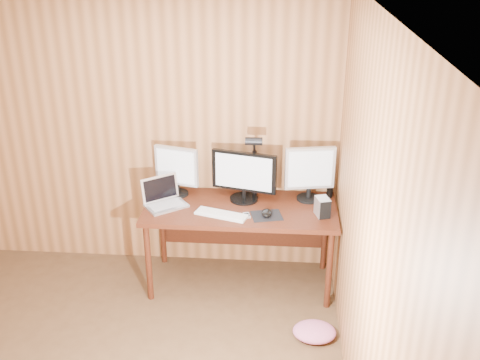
# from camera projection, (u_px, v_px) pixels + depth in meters

# --- Properties ---
(room_shell) EXTENTS (4.00, 4.00, 4.00)m
(room_shell) POSITION_uv_depth(u_px,v_px,m) (48.00, 255.00, 3.05)
(room_shell) COLOR #52361F
(room_shell) RESTS_ON ground
(desk) EXTENTS (1.60, 0.70, 0.75)m
(desk) POSITION_uv_depth(u_px,v_px,m) (241.00, 216.00, 4.79)
(desk) COLOR #421A0D
(desk) RESTS_ON floor
(monitor_center) EXTENTS (0.55, 0.24, 0.44)m
(monitor_center) POSITION_uv_depth(u_px,v_px,m) (244.00, 176.00, 4.71)
(monitor_center) COLOR black
(monitor_center) RESTS_ON desk
(monitor_left) EXTENTS (0.39, 0.18, 0.44)m
(monitor_left) POSITION_uv_depth(u_px,v_px,m) (177.00, 170.00, 4.80)
(monitor_left) COLOR black
(monitor_left) RESTS_ON desk
(monitor_right) EXTENTS (0.42, 0.20, 0.47)m
(monitor_right) POSITION_uv_depth(u_px,v_px,m) (310.00, 172.00, 4.70)
(monitor_right) COLOR black
(monitor_right) RESTS_ON desk
(laptop) EXTENTS (0.41, 0.39, 0.23)m
(laptop) POSITION_uv_depth(u_px,v_px,m) (164.00, 198.00, 4.70)
(laptop) COLOR silver
(laptop) RESTS_ON desk
(keyboard) EXTENTS (0.45, 0.25, 0.02)m
(keyboard) POSITION_uv_depth(u_px,v_px,m) (221.00, 214.00, 4.53)
(keyboard) COLOR white
(keyboard) RESTS_ON desk
(mousepad) EXTENTS (0.28, 0.25, 0.00)m
(mousepad) POSITION_uv_depth(u_px,v_px,m) (267.00, 216.00, 4.53)
(mousepad) COLOR black
(mousepad) RESTS_ON desk
(mouse) EXTENTS (0.11, 0.14, 0.04)m
(mouse) POSITION_uv_depth(u_px,v_px,m) (267.00, 213.00, 4.52)
(mouse) COLOR black
(mouse) RESTS_ON mousepad
(hard_drive) EXTENTS (0.13, 0.16, 0.15)m
(hard_drive) POSITION_uv_depth(u_px,v_px,m) (323.00, 207.00, 4.51)
(hard_drive) COLOR silver
(hard_drive) RESTS_ON desk
(phone) EXTENTS (0.07, 0.10, 0.01)m
(phone) POSITION_uv_depth(u_px,v_px,m) (247.00, 215.00, 4.53)
(phone) COLOR silver
(phone) RESTS_ON desk
(speaker) EXTENTS (0.05, 0.05, 0.13)m
(speaker) POSITION_uv_depth(u_px,v_px,m) (330.00, 190.00, 4.83)
(speaker) COLOR black
(speaker) RESTS_ON desk
(desk_lamp) EXTENTS (0.14, 0.20, 0.61)m
(desk_lamp) POSITION_uv_depth(u_px,v_px,m) (254.00, 157.00, 4.68)
(desk_lamp) COLOR black
(desk_lamp) RESTS_ON desk
(fabric_pile) EXTENTS (0.37, 0.32, 0.11)m
(fabric_pile) POSITION_uv_depth(u_px,v_px,m) (314.00, 332.00, 4.29)
(fabric_pile) COLOR #C45F87
(fabric_pile) RESTS_ON floor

